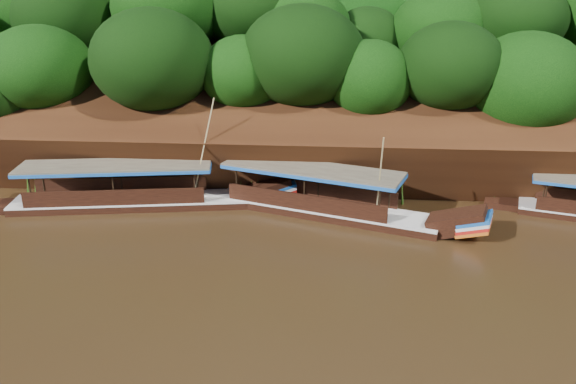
# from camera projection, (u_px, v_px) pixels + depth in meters

# --- Properties ---
(ground) EXTENTS (160.00, 160.00, 0.00)m
(ground) POSITION_uv_depth(u_px,v_px,m) (374.00, 276.00, 24.95)
(ground) COLOR black
(ground) RESTS_ON ground
(riverbank) EXTENTS (120.00, 30.06, 19.40)m
(riverbank) POSITION_uv_depth(u_px,v_px,m) (357.00, 121.00, 45.60)
(riverbank) COLOR black
(riverbank) RESTS_ON ground
(boat_1) EXTENTS (15.19, 7.10, 5.64)m
(boat_1) POSITION_uv_depth(u_px,v_px,m) (338.00, 206.00, 31.32)
(boat_1) COLOR black
(boat_1) RESTS_ON ground
(boat_2) EXTENTS (16.56, 4.76, 6.77)m
(boat_2) POSITION_uv_depth(u_px,v_px,m) (148.00, 196.00, 32.86)
(boat_2) COLOR black
(boat_2) RESTS_ON ground
(reeds) EXTENTS (48.30, 2.41, 1.94)m
(reeds) POSITION_uv_depth(u_px,v_px,m) (314.00, 185.00, 33.86)
(reeds) COLOR #346218
(reeds) RESTS_ON ground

